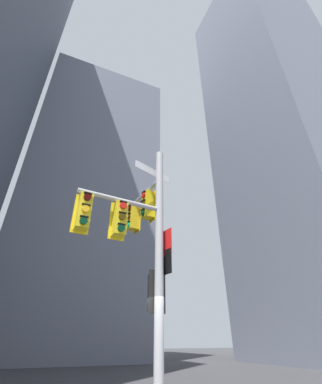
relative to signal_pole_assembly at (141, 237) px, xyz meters
name	(u,v)px	position (x,y,z in m)	size (l,w,h in m)	color
building_tower_right	(278,119)	(19.77, 8.16, 20.78)	(12.39, 12.39, 50.03)	slate
building_mid_block	(87,202)	(0.11, 20.56, 11.30)	(12.90, 12.90, 31.07)	slate
signal_pole_assembly	(141,237)	(0.00, 0.00, 0.00)	(3.21, 2.75, 7.38)	#B2B2B5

